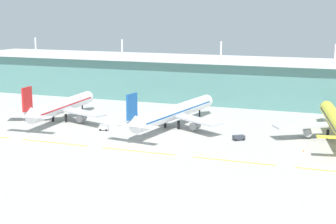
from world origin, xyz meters
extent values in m
plane|color=#A8A59E|center=(0.00, 0.00, 0.00)|extent=(600.00, 600.00, 0.00)
cube|color=slate|center=(0.00, 102.25, 10.89)|extent=(280.00, 28.00, 21.77)
cube|color=silver|center=(0.00, 102.25, 22.67)|extent=(288.00, 34.00, 1.80)
cylinder|color=silver|center=(-112.00, 96.65, 28.07)|extent=(0.90, 0.90, 9.00)
cylinder|color=silver|center=(-56.00, 96.65, 28.07)|extent=(0.90, 0.90, 9.00)
cylinder|color=silver|center=(0.00, 96.65, 28.07)|extent=(0.90, 0.90, 9.00)
cylinder|color=silver|center=(56.00, 96.65, 28.07)|extent=(0.90, 0.90, 9.00)
cylinder|color=white|center=(-55.21, 32.58, 6.50)|extent=(8.24, 51.05, 5.80)
cone|color=white|center=(-56.53, 59.97, 6.50)|extent=(5.70, 4.26, 5.51)
cone|color=white|center=(-53.85, 4.20, 7.70)|extent=(5.24, 6.86, 5.72)
cube|color=red|center=(-53.90, 5.20, 14.15)|extent=(1.01, 6.43, 9.50)
cube|color=white|center=(-59.37, 4.44, 7.50)|extent=(10.14, 3.68, 0.36)
cube|color=white|center=(-48.38, 4.97, 7.50)|extent=(10.14, 3.68, 0.36)
cube|color=#B7BABF|center=(-66.99, 27.59, 5.20)|extent=(24.64, 16.22, 0.70)
cylinder|color=gray|center=(-65.86, 29.09, 2.40)|extent=(3.41, 4.65, 3.20)
cube|color=#B7BABF|center=(-43.02, 28.74, 5.20)|extent=(24.90, 14.33, 0.70)
cylinder|color=gray|center=(-44.28, 30.12, 2.40)|extent=(3.41, 4.65, 3.20)
cylinder|color=black|center=(-56.13, 51.62, 1.80)|extent=(0.70, 0.70, 3.60)
cylinder|color=black|center=(-58.27, 29.43, 1.80)|extent=(1.10, 1.10, 3.60)
cylinder|color=black|center=(-51.87, 29.74, 1.80)|extent=(1.10, 1.10, 3.60)
cube|color=red|center=(-55.21, 32.58, 6.90)|extent=(8.03, 45.97, 0.60)
cylinder|color=white|center=(-3.66, 37.61, 6.50)|extent=(15.31, 62.08, 5.80)
cone|color=white|center=(1.43, 70.18, 6.50)|extent=(6.06, 4.80, 5.51)
cone|color=white|center=(-8.92, 4.06, 7.70)|extent=(5.90, 7.31, 5.72)
cube|color=#19519E|center=(-8.76, 5.04, 14.15)|extent=(1.68, 6.43, 9.50)
cube|color=white|center=(-14.27, 5.40, 7.50)|extent=(10.37, 4.71, 0.36)
cube|color=white|center=(-3.41, 3.70, 7.50)|extent=(10.37, 4.71, 0.36)
cube|color=#B7BABF|center=(-16.20, 35.10, 5.20)|extent=(24.92, 12.06, 0.70)
cylinder|color=gray|center=(-14.80, 36.33, 2.40)|extent=(3.86, 4.94, 3.20)
cube|color=#B7BABF|center=(7.51, 31.38, 5.20)|extent=(24.09, 18.16, 0.70)
cylinder|color=gray|center=(6.54, 32.99, 2.40)|extent=(3.86, 4.94, 3.20)
cylinder|color=black|center=(-0.07, 60.55, 1.80)|extent=(0.70, 0.70, 3.60)
cylinder|color=black|center=(-7.29, 35.14, 1.80)|extent=(1.10, 1.10, 3.60)
cylinder|color=black|center=(-0.97, 34.15, 1.80)|extent=(1.10, 1.10, 3.60)
cube|color=#19519E|center=(-3.66, 37.61, 6.90)|extent=(14.39, 55.97, 0.60)
cylinder|color=yellow|center=(60.45, 42.22, 6.50)|extent=(16.39, 57.51, 5.80)
cone|color=yellow|center=(54.73, 72.40, 6.50)|extent=(6.16, 4.96, 5.51)
cube|color=yellow|center=(60.86, 10.52, 7.50)|extent=(10.42, 5.01, 0.36)
cube|color=#B7BABF|center=(49.48, 35.63, 5.20)|extent=(23.87, 18.70, 0.70)
cylinder|color=gray|center=(50.39, 37.28, 2.40)|extent=(3.98, 5.02, 3.20)
cylinder|color=black|center=(56.44, 63.38, 1.80)|extent=(0.70, 0.70, 3.60)
cylinder|color=black|center=(57.86, 38.67, 1.80)|extent=(1.10, 1.10, 3.60)
cube|color=black|center=(60.45, 42.22, 6.90)|extent=(15.36, 51.87, 0.60)
cube|color=yellow|center=(-37.00, -3.08, 0.02)|extent=(28.00, 0.70, 0.04)
cube|color=yellow|center=(-3.00, -3.08, 0.02)|extent=(28.00, 0.70, 0.04)
cube|color=yellow|center=(31.00, -3.08, 0.02)|extent=(28.00, 0.70, 0.04)
cube|color=#333842|center=(26.46, 24.84, 1.15)|extent=(4.97, 4.52, 1.40)
cylinder|color=black|center=(25.85, 23.06, 0.45)|extent=(0.93, 0.81, 0.90)
cylinder|color=black|center=(24.58, 24.81, 0.45)|extent=(0.93, 0.81, 0.90)
cylinder|color=black|center=(28.34, 24.86, 0.45)|extent=(0.93, 0.81, 0.90)
cylinder|color=black|center=(27.08, 26.61, 0.45)|extent=(0.93, 0.81, 0.90)
cube|color=silver|center=(-28.78, 21.11, 1.25)|extent=(3.85, 2.37, 1.60)
cube|color=silver|center=(-28.78, 21.11, 2.40)|extent=(3.49, 2.31, 0.16)
cylinder|color=black|center=(-29.88, 20.10, 0.45)|extent=(0.95, 0.49, 0.90)
cylinder|color=black|center=(-30.15, 21.70, 0.45)|extent=(0.95, 0.49, 0.90)
cylinder|color=black|center=(-27.40, 20.52, 0.45)|extent=(0.95, 0.49, 0.90)
cylinder|color=black|center=(-27.67, 22.12, 0.45)|extent=(0.95, 0.49, 0.90)
cone|color=orange|center=(51.33, 17.16, 0.35)|extent=(0.56, 0.56, 0.70)
camera|label=1|loc=(68.65, -164.63, 48.91)|focal=55.91mm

